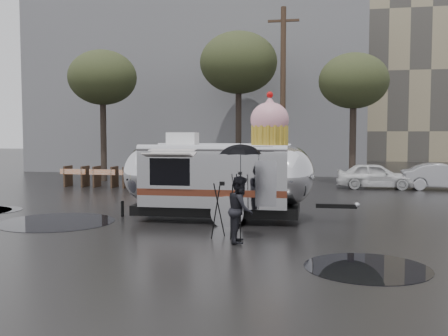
# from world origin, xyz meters

# --- Properties ---
(ground) EXTENTS (120.00, 120.00, 0.00)m
(ground) POSITION_xyz_m (0.00, 0.00, 0.00)
(ground) COLOR black
(ground) RESTS_ON ground
(puddles) EXTENTS (15.00, 7.37, 0.01)m
(puddles) POSITION_xyz_m (-2.48, 0.48, 0.00)
(puddles) COLOR black
(puddles) RESTS_ON ground
(grey_building) EXTENTS (22.00, 12.00, 13.00)m
(grey_building) POSITION_xyz_m (-4.00, 24.00, 6.50)
(grey_building) COLOR slate
(grey_building) RESTS_ON ground
(utility_pole) EXTENTS (1.60, 0.28, 9.00)m
(utility_pole) POSITION_xyz_m (2.50, 14.00, 4.62)
(utility_pole) COLOR #473323
(utility_pole) RESTS_ON ground
(tree_left) EXTENTS (3.64, 3.64, 6.95)m
(tree_left) POSITION_xyz_m (-7.00, 13.00, 5.48)
(tree_left) COLOR #382D26
(tree_left) RESTS_ON ground
(tree_mid) EXTENTS (4.20, 4.20, 8.03)m
(tree_mid) POSITION_xyz_m (0.00, 15.00, 6.34)
(tree_mid) COLOR #382D26
(tree_mid) RESTS_ON ground
(tree_right) EXTENTS (3.36, 3.36, 6.42)m
(tree_right) POSITION_xyz_m (6.00, 13.00, 5.06)
(tree_right) COLOR #382D26
(tree_right) RESTS_ON ground
(barricade_row) EXTENTS (4.30, 0.80, 1.00)m
(barricade_row) POSITION_xyz_m (-5.55, 9.96, 0.52)
(barricade_row) COLOR #473323
(barricade_row) RESTS_ON ground
(airstream_trailer) EXTENTS (7.25, 2.88, 3.90)m
(airstream_trailer) POSITION_xyz_m (1.73, 2.11, 1.37)
(airstream_trailer) COLOR silver
(airstream_trailer) RESTS_ON ground
(person_right) EXTENTS (0.51, 0.81, 1.60)m
(person_right) POSITION_xyz_m (2.88, -1.00, 0.80)
(person_right) COLOR black
(person_right) RESTS_ON ground
(umbrella_black) EXTENTS (1.25, 1.25, 2.40)m
(umbrella_black) POSITION_xyz_m (2.88, -1.00, 1.97)
(umbrella_black) COLOR black
(umbrella_black) RESTS_ON ground
(tripod) EXTENTS (0.52, 0.59, 1.43)m
(tripod) POSITION_xyz_m (2.34, -0.58, 0.83)
(tripod) COLOR black
(tripod) RESTS_ON ground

